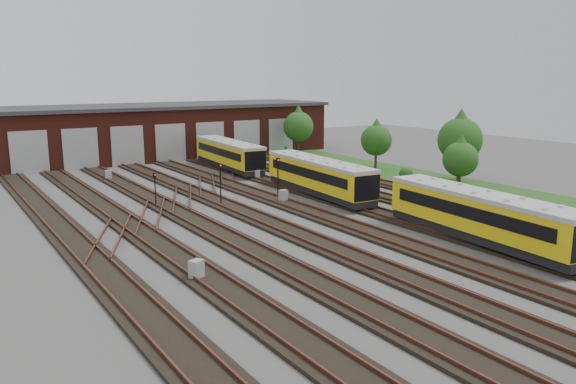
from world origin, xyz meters
TOP-DOWN VIEW (x-y plane):
  - ground at (0.00, 0.00)m, footprint 120.00×120.00m
  - track_network at (-0.17, 0.59)m, footprint 30.40×70.00m
  - maintenance_shed at (-0.01, 39.97)m, footprint 51.00×12.50m
  - grass_verge at (19.00, 10.00)m, footprint 8.00×55.00m
  - metro_train at (6.00, 9.39)m, footprint 3.48×45.48m
  - signal_mast_0 at (-6.68, 12.75)m, footprint 0.23×0.22m
  - signal_mast_1 at (-2.18, 10.87)m, footprint 0.25×0.24m
  - signal_mast_2 at (3.03, 10.92)m, footprint 0.30×0.28m
  - signal_mast_3 at (5.57, 2.84)m, footprint 0.27×0.25m
  - relay_cabinet_0 at (-10.50, -3.16)m, footprint 0.77×0.72m
  - relay_cabinet_1 at (-6.46, 26.01)m, footprint 0.70×0.63m
  - relay_cabinet_2 at (2.34, 9.05)m, footprint 0.64×0.55m
  - relay_cabinet_3 at (5.61, 18.85)m, footprint 0.70×0.64m
  - relay_cabinet_4 at (13.99, 7.20)m, footprint 0.66×0.55m
  - tree_0 at (18.86, 31.18)m, footprint 3.76×3.76m
  - tree_1 at (19.37, 17.30)m, footprint 3.29×3.29m
  - tree_2 at (21.24, 7.84)m, footprint 4.13×4.13m
  - tree_3 at (17.20, 4.32)m, footprint 2.99×2.99m
  - bush_1 at (17.90, 11.33)m, footprint 1.33×1.33m
  - bush_2 at (18.74, 34.74)m, footprint 1.70×1.70m

SIDE VIEW (x-z plane):
  - ground at x=0.00m, z-range 0.00..0.00m
  - grass_verge at x=19.00m, z-range 0.00..0.05m
  - track_network at x=-0.17m, z-range -0.06..0.27m
  - relay_cabinet_3 at x=5.61m, z-range 0.00..0.95m
  - relay_cabinet_1 at x=-6.46m, z-range 0.00..0.99m
  - relay_cabinet_2 at x=2.34m, z-range 0.00..0.99m
  - relay_cabinet_0 at x=-10.50m, z-range 0.00..1.03m
  - relay_cabinet_4 at x=13.99m, z-range 0.00..1.08m
  - bush_1 at x=17.90m, z-range 0.00..1.33m
  - bush_2 at x=18.74m, z-range 0.00..1.70m
  - signal_mast_0 at x=-6.68m, z-range 0.37..3.02m
  - metro_train at x=6.00m, z-range 0.36..3.12m
  - signal_mast_3 at x=5.57m, z-range 0.42..3.45m
  - signal_mast_1 at x=-2.18m, z-range 0.44..3.67m
  - signal_mast_2 at x=3.03m, z-range 0.47..3.72m
  - tree_3 at x=17.20m, z-range 0.70..5.66m
  - maintenance_shed at x=-0.01m, z-range 0.03..6.38m
  - tree_1 at x=19.37m, z-range 0.77..6.22m
  - tree_0 at x=18.86m, z-range 0.89..7.13m
  - tree_2 at x=21.24m, z-range 0.98..7.82m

